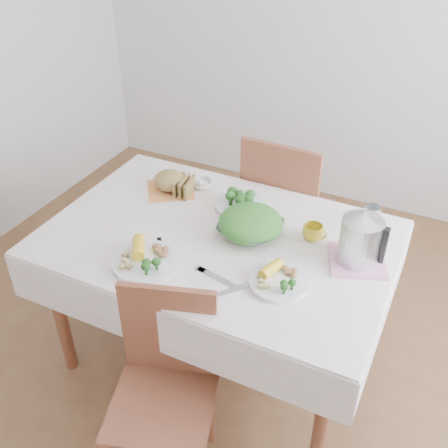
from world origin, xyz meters
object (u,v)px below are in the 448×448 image
at_px(chair_near, 162,398).
at_px(dinner_plate_right, 279,282).
at_px(dining_table, 218,301).
at_px(electric_kettle, 361,238).
at_px(yellow_mug, 313,232).
at_px(chair_far, 290,215).
at_px(salad_bowl, 250,229).
at_px(dinner_plate_left, 146,262).

relative_size(chair_near, dinner_plate_right, 3.66).
relative_size(dining_table, electric_kettle, 5.99).
bearing_deg(yellow_mug, chair_near, -109.81).
xyz_separation_m(chair_near, chair_far, (0.00, 1.37, 0.00)).
relative_size(chair_far, yellow_mug, 10.89).
bearing_deg(dinner_plate_right, salad_bowl, 132.81).
relative_size(salad_bowl, electric_kettle, 1.14).
relative_size(chair_far, electric_kettle, 4.20).
height_order(dining_table, chair_far, chair_far).
distance_m(dinner_plate_left, yellow_mug, 0.72).
relative_size(dining_table, dinner_plate_left, 5.06).
bearing_deg(chair_far, electric_kettle, 130.36).
relative_size(dining_table, yellow_mug, 15.53).
relative_size(salad_bowl, dinner_plate_left, 0.96).
bearing_deg(dining_table, electric_kettle, 8.42).
bearing_deg(chair_near, yellow_mug, 52.44).
height_order(dining_table, salad_bowl, salad_bowl).
bearing_deg(dinner_plate_left, chair_far, 75.53).
distance_m(dinner_plate_right, yellow_mug, 0.34).
xyz_separation_m(dining_table, electric_kettle, (0.59, 0.09, 0.51)).
relative_size(salad_bowl, yellow_mug, 2.95).
height_order(dinner_plate_right, yellow_mug, yellow_mug).
bearing_deg(electric_kettle, salad_bowl, -163.63).
bearing_deg(salad_bowl, chair_far, 93.00).
bearing_deg(chair_far, dinner_plate_left, 77.74).
relative_size(chair_far, dinner_plate_left, 3.55).
height_order(salad_bowl, yellow_mug, yellow_mug).
distance_m(dining_table, dinner_plate_left, 0.53).
bearing_deg(dining_table, salad_bowl, 28.72).
xyz_separation_m(dining_table, dinner_plate_left, (-0.18, -0.30, 0.40)).
height_order(dining_table, electric_kettle, electric_kettle).
distance_m(dining_table, yellow_mug, 0.59).
bearing_deg(chair_near, chair_far, 72.11).
height_order(salad_bowl, dinner_plate_left, salad_bowl).
distance_m(salad_bowl, yellow_mug, 0.27).
bearing_deg(dinner_plate_left, electric_kettle, 27.00).
xyz_separation_m(chair_far, dinner_plate_right, (0.26, -0.90, 0.31)).
distance_m(chair_far, electric_kettle, 0.91).
distance_m(dining_table, dinner_plate_right, 0.56).
bearing_deg(salad_bowl, yellow_mug, 20.11).
height_order(chair_near, chair_far, chair_far).
xyz_separation_m(dinner_plate_left, dinner_plate_right, (0.53, 0.12, 0.00)).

